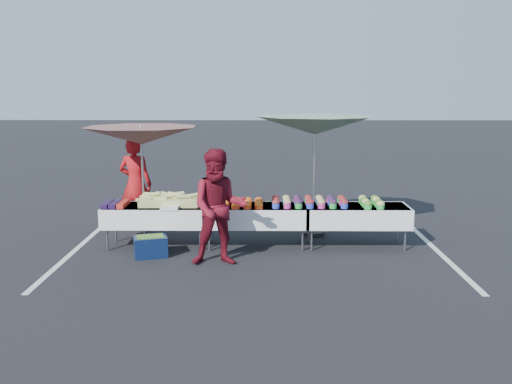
{
  "coord_description": "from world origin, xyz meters",
  "views": [
    {
      "loc": [
        0.08,
        -9.99,
        2.84
      ],
      "look_at": [
        0.0,
        0.0,
        1.0
      ],
      "focal_mm": 40.0,
      "sensor_mm": 36.0,
      "label": 1
    }
  ],
  "objects_px": {
    "table_right": "(356,215)",
    "customer": "(219,207)",
    "umbrella_right": "(315,126)",
    "table_center": "(256,215)",
    "table_left": "(156,215)",
    "vendor": "(136,184)",
    "storage_bin": "(151,246)",
    "umbrella_left": "(141,136)"
  },
  "relations": [
    {
      "from": "customer",
      "to": "vendor",
      "type": "bearing_deg",
      "value": 124.6
    },
    {
      "from": "umbrella_left",
      "to": "umbrella_right",
      "type": "bearing_deg",
      "value": 7.11
    },
    {
      "from": "table_left",
      "to": "vendor",
      "type": "relative_size",
      "value": 0.99
    },
    {
      "from": "customer",
      "to": "umbrella_left",
      "type": "bearing_deg",
      "value": 131.59
    },
    {
      "from": "storage_bin",
      "to": "table_left",
      "type": "bearing_deg",
      "value": 74.92
    },
    {
      "from": "table_center",
      "to": "vendor",
      "type": "xyz_separation_m",
      "value": [
        -2.42,
        1.2,
        0.36
      ]
    },
    {
      "from": "umbrella_left",
      "to": "umbrella_right",
      "type": "height_order",
      "value": "umbrella_right"
    },
    {
      "from": "table_center",
      "to": "umbrella_left",
      "type": "height_order",
      "value": "umbrella_left"
    },
    {
      "from": "table_right",
      "to": "vendor",
      "type": "bearing_deg",
      "value": 164.15
    },
    {
      "from": "umbrella_right",
      "to": "table_center",
      "type": "bearing_deg",
      "value": -144.21
    },
    {
      "from": "table_center",
      "to": "umbrella_left",
      "type": "distance_m",
      "value": 2.54
    },
    {
      "from": "table_center",
      "to": "umbrella_left",
      "type": "bearing_deg",
      "value": 169.21
    },
    {
      "from": "vendor",
      "to": "storage_bin",
      "type": "xyz_separation_m",
      "value": [
        0.63,
        -1.85,
        -0.76
      ]
    },
    {
      "from": "umbrella_left",
      "to": "storage_bin",
      "type": "relative_size",
      "value": 4.24
    },
    {
      "from": "table_right",
      "to": "customer",
      "type": "xyz_separation_m",
      "value": [
        -2.38,
        -1.06,
        0.36
      ]
    },
    {
      "from": "table_center",
      "to": "umbrella_right",
      "type": "distance_m",
      "value": 2.05
    },
    {
      "from": "table_right",
      "to": "storage_bin",
      "type": "xyz_separation_m",
      "value": [
        -3.59,
        -0.65,
        -0.4
      ]
    },
    {
      "from": "table_left",
      "to": "umbrella_right",
      "type": "relative_size",
      "value": 0.73
    },
    {
      "from": "customer",
      "to": "table_center",
      "type": "bearing_deg",
      "value": 56.61
    },
    {
      "from": "table_right",
      "to": "storage_bin",
      "type": "bearing_deg",
      "value": -169.74
    },
    {
      "from": "table_left",
      "to": "table_right",
      "type": "distance_m",
      "value": 3.6
    },
    {
      "from": "storage_bin",
      "to": "umbrella_right",
      "type": "bearing_deg",
      "value": 10.59
    },
    {
      "from": "customer",
      "to": "storage_bin",
      "type": "relative_size",
      "value": 2.97
    },
    {
      "from": "table_right",
      "to": "vendor",
      "type": "relative_size",
      "value": 0.99
    },
    {
      "from": "vendor",
      "to": "umbrella_right",
      "type": "bearing_deg",
      "value": -170.95
    },
    {
      "from": "vendor",
      "to": "umbrella_left",
      "type": "distance_m",
      "value": 1.33
    },
    {
      "from": "table_center",
      "to": "customer",
      "type": "height_order",
      "value": "customer"
    },
    {
      "from": "table_left",
      "to": "umbrella_right",
      "type": "distance_m",
      "value": 3.38
    },
    {
      "from": "table_center",
      "to": "umbrella_right",
      "type": "bearing_deg",
      "value": 35.79
    },
    {
      "from": "umbrella_right",
      "to": "umbrella_left",
      "type": "bearing_deg",
      "value": -172.89
    },
    {
      "from": "table_left",
      "to": "table_center",
      "type": "bearing_deg",
      "value": 0.0
    },
    {
      "from": "umbrella_left",
      "to": "umbrella_right",
      "type": "distance_m",
      "value": 3.24
    },
    {
      "from": "customer",
      "to": "umbrella_left",
      "type": "relative_size",
      "value": 0.7
    },
    {
      "from": "table_left",
      "to": "storage_bin",
      "type": "xyz_separation_m",
      "value": [
        0.01,
        -0.65,
        -0.4
      ]
    },
    {
      "from": "table_center",
      "to": "table_right",
      "type": "xyz_separation_m",
      "value": [
        1.8,
        0.0,
        0.0
      ]
    },
    {
      "from": "table_left",
      "to": "table_right",
      "type": "bearing_deg",
      "value": 0.0
    },
    {
      "from": "table_center",
      "to": "table_right",
      "type": "bearing_deg",
      "value": 0.0
    },
    {
      "from": "storage_bin",
      "to": "customer",
      "type": "bearing_deg",
      "value": -34.71
    },
    {
      "from": "vendor",
      "to": "table_right",
      "type": "bearing_deg",
      "value": 179.63
    },
    {
      "from": "vendor",
      "to": "umbrella_right",
      "type": "xyz_separation_m",
      "value": [
        3.53,
        -0.4,
        1.17
      ]
    },
    {
      "from": "customer",
      "to": "storage_bin",
      "type": "xyz_separation_m",
      "value": [
        -1.21,
        0.41,
        -0.76
      ]
    },
    {
      "from": "storage_bin",
      "to": "table_center",
      "type": "bearing_deg",
      "value": 3.98
    }
  ]
}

